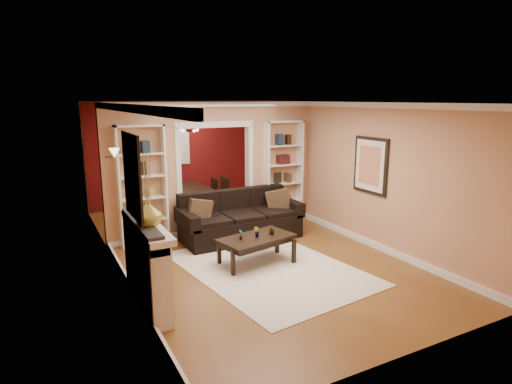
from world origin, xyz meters
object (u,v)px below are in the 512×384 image
bookshelf_right (283,173)px  fireplace (148,265)px  sofa (241,216)px  bookshelf_left (142,186)px  coffee_table (257,250)px  dining_table (191,200)px

bookshelf_right → fireplace: bookshelf_right is taller
fireplace → bookshelf_right: bearing=34.8°
sofa → fireplace: 3.03m
bookshelf_right → sofa: bearing=-156.3°
bookshelf_left → fireplace: (-0.54, -2.53, -0.57)m
coffee_table → fireplace: bearing=-174.4°
coffee_table → bookshelf_right: bookshelf_right is taller
coffee_table → dining_table: (0.13, 3.74, 0.07)m
sofa → dining_table: (-0.20, 2.43, -0.17)m
coffee_table → fireplace: fireplace is taller
bookshelf_left → fireplace: bookshelf_left is taller
sofa → bookshelf_left: 1.99m
bookshelf_left → fireplace: size_ratio=1.35×
coffee_table → bookshelf_right: bearing=36.9°
sofa → dining_table: 2.44m
bookshelf_left → dining_table: 2.57m
bookshelf_right → dining_table: bookshelf_right is taller
bookshelf_left → fireplace: bearing=-102.0°
coffee_table → bookshelf_right: size_ratio=0.55×
dining_table → sofa: bearing=-175.2°
sofa → bookshelf_right: 1.59m
bookshelf_right → fireplace: 4.47m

